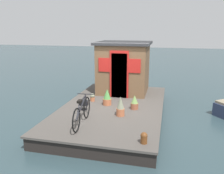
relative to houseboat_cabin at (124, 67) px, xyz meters
The scene contains 10 objects.
ground_plane 2.34m from the houseboat_cabin, behind, with size 60.00×60.00×0.00m, color #2D4247.
houseboat_deck 2.21m from the houseboat_cabin, behind, with size 5.86×3.37×0.42m.
houseboat_cabin is the anchor object (origin of this frame).
bicycle 3.74m from the houseboat_cabin, behind, with size 1.65×0.50×0.77m.
potted_plant_mint 2.00m from the houseboat_cabin, behind, with size 0.30×0.30×0.57m.
potted_plant_succulent 2.34m from the houseboat_cabin, 159.33° to the right, with size 0.25×0.25×0.47m.
potted_plant_basil 2.89m from the houseboat_cabin, behind, with size 0.25×0.25×0.62m.
potted_plant_thyme 1.98m from the houseboat_cabin, 150.95° to the left, with size 0.17×0.17×0.29m.
charcoal_grill 2.77m from the houseboat_cabin, 161.99° to the left, with size 0.29×0.29×0.31m.
mooring_bollard 4.66m from the houseboat_cabin, 163.02° to the right, with size 0.17×0.17×0.27m.
Camera 1 is at (-7.62, -1.80, 3.06)m, focal length 37.96 mm.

